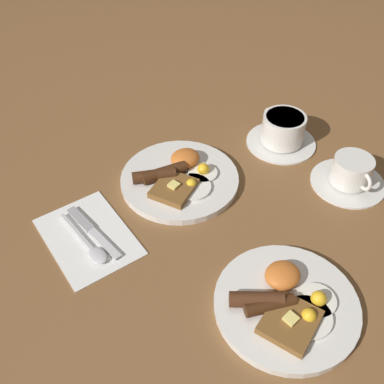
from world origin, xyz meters
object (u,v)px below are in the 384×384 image
at_px(breakfast_plate_far, 286,304).
at_px(spoon, 93,250).
at_px(teacup_near, 282,131).
at_px(breakfast_plate_near, 179,178).
at_px(teacup_far, 351,174).
at_px(knife, 91,229).

height_order(breakfast_plate_far, spoon, breakfast_plate_far).
bearing_deg(breakfast_plate_far, teacup_near, -134.13).
distance_m(breakfast_plate_near, breakfast_plate_far, 0.36).
xyz_separation_m(teacup_near, teacup_far, (-0.01, 0.19, -0.01)).
xyz_separation_m(breakfast_plate_far, teacup_near, (-0.32, -0.33, 0.02)).
height_order(breakfast_plate_far, knife, breakfast_plate_far).
bearing_deg(spoon, breakfast_plate_near, 101.23).
bearing_deg(knife, spoon, -28.45).
height_order(breakfast_plate_near, knife, breakfast_plate_near).
height_order(breakfast_plate_near, spoon, breakfast_plate_near).
bearing_deg(breakfast_plate_near, knife, 2.95).
height_order(teacup_near, teacup_far, teacup_near).
height_order(breakfast_plate_near, teacup_far, teacup_far).
height_order(breakfast_plate_far, teacup_near, teacup_near).
distance_m(knife, spoon, 0.05).
relative_size(teacup_near, spoon, 1.03).
bearing_deg(teacup_far, spoon, -17.12).
height_order(teacup_far, knife, teacup_far).
bearing_deg(spoon, knife, 153.91).
distance_m(breakfast_plate_far, spoon, 0.36).
xyz_separation_m(breakfast_plate_far, spoon, (0.20, -0.30, -0.00)).
bearing_deg(teacup_near, spoon, 2.91).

